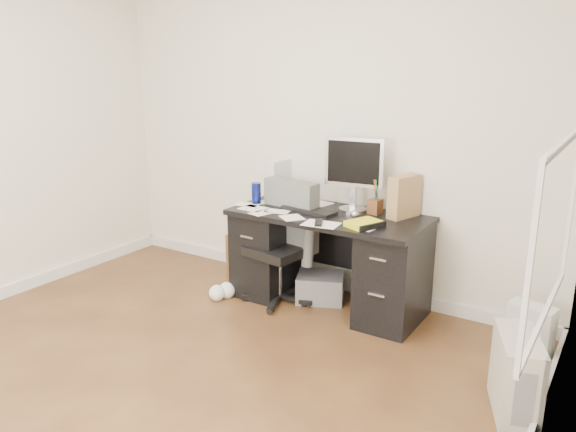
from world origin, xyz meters
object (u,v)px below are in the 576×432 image
at_px(lcd_monitor, 354,174).
at_px(desk, 328,257).
at_px(keyboard, 309,210).
at_px(pc_tower, 516,375).
at_px(wicker_basket, 264,259).
at_px(office_chair, 278,243).

bearing_deg(lcd_monitor, desk, -134.89).
bearing_deg(keyboard, pc_tower, -13.69).
bearing_deg(pc_tower, keyboard, 137.96).
distance_m(lcd_monitor, wicker_basket, 1.13).
bearing_deg(office_chair, desk, 29.72).
distance_m(desk, lcd_monitor, 0.67).
distance_m(keyboard, wicker_basket, 0.75).
relative_size(office_chair, pc_tower, 2.11).
bearing_deg(keyboard, desk, 25.05).
bearing_deg(lcd_monitor, pc_tower, -39.22).
relative_size(desk, pc_tower, 3.28).
distance_m(lcd_monitor, office_chair, 0.80).
bearing_deg(desk, lcd_monitor, 52.84).
bearing_deg(wicker_basket, office_chair, -35.89).
relative_size(keyboard, office_chair, 0.46).
bearing_deg(lcd_monitor, office_chair, -155.99).
xyz_separation_m(lcd_monitor, office_chair, (-0.49, -0.30, -0.56)).
relative_size(keyboard, wicker_basket, 0.97).
distance_m(office_chair, pc_tower, 2.02).
xyz_separation_m(lcd_monitor, wicker_basket, (-0.78, -0.09, -0.81)).
relative_size(lcd_monitor, keyboard, 1.31).
relative_size(pc_tower, wicker_basket, 1.00).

